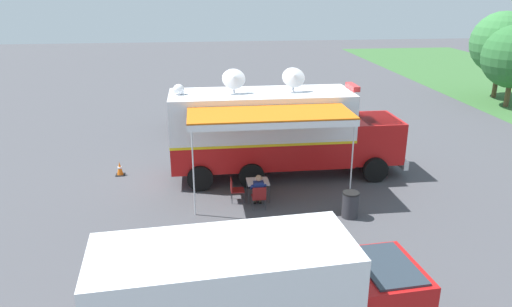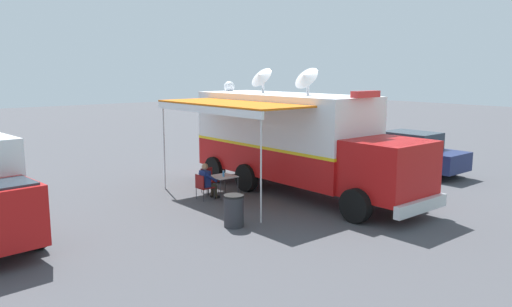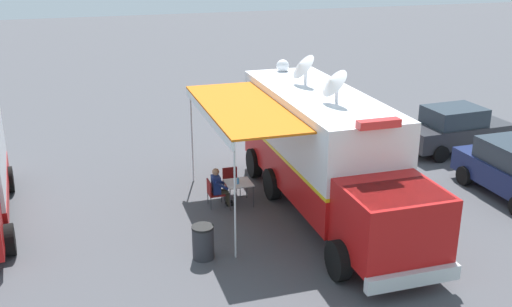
# 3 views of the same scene
# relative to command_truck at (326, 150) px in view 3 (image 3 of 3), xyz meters

# --- Properties ---
(ground_plane) EXTENTS (100.00, 100.00, 0.00)m
(ground_plane) POSITION_rel_command_truck_xyz_m (-0.03, -0.75, -1.95)
(ground_plane) COLOR #47474C
(lot_stripe) EXTENTS (0.15, 4.80, 0.01)m
(lot_stripe) POSITION_rel_command_truck_xyz_m (-2.50, -2.08, -1.94)
(lot_stripe) COLOR silver
(lot_stripe) RESTS_ON ground
(command_truck) EXTENTS (4.89, 9.50, 4.53)m
(command_truck) POSITION_rel_command_truck_xyz_m (0.00, 0.00, 0.00)
(command_truck) COLOR #B71414
(command_truck) RESTS_ON ground
(folding_table) EXTENTS (0.80, 0.80, 0.73)m
(folding_table) POSITION_rel_command_truck_xyz_m (2.36, -1.17, -1.27)
(folding_table) COLOR silver
(folding_table) RESTS_ON ground
(water_bottle) EXTENTS (0.07, 0.07, 0.22)m
(water_bottle) POSITION_rel_command_truck_xyz_m (2.40, -1.08, -1.11)
(water_bottle) COLOR #4C99D8
(water_bottle) RESTS_ON folding_table
(folding_chair_at_table) EXTENTS (0.48, 0.48, 0.87)m
(folding_chair_at_table) POSITION_rel_command_truck_xyz_m (3.16, -1.23, -1.43)
(folding_chair_at_table) COLOR maroon
(folding_chair_at_table) RESTS_ON ground
(folding_chair_beside_table) EXTENTS (0.48, 0.48, 0.87)m
(folding_chair_beside_table) POSITION_rel_command_truck_xyz_m (2.38, -2.02, -1.43)
(folding_chair_beside_table) COLOR maroon
(folding_chair_beside_table) RESTS_ON ground
(seated_responder) EXTENTS (0.66, 0.55, 1.25)m
(seated_responder) POSITION_rel_command_truck_xyz_m (2.97, -1.23, -1.30)
(seated_responder) COLOR navy
(seated_responder) RESTS_ON ground
(trash_bin) EXTENTS (0.57, 0.57, 0.91)m
(trash_bin) POSITION_rel_command_truck_xyz_m (4.11, 1.77, -1.49)
(trash_bin) COLOR #2D2D33
(trash_bin) RESTS_ON ground
(traffic_cone) EXTENTS (0.36, 0.36, 0.58)m
(traffic_cone) POSITION_rel_command_truck_xyz_m (-0.72, -6.57, -1.67)
(traffic_cone) COLOR black
(traffic_cone) RESTS_ON ground
(car_far_corner) EXTENTS (4.30, 2.21, 1.76)m
(car_far_corner) POSITION_rel_command_truck_xyz_m (-6.96, -3.56, -1.07)
(car_far_corner) COLOR #2D2D33
(car_far_corner) RESTS_ON ground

